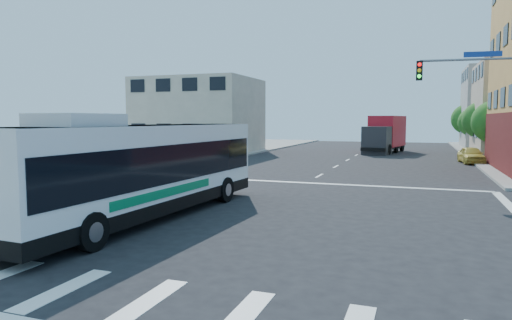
% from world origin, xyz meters
% --- Properties ---
extents(ground, '(120.00, 120.00, 0.00)m').
position_xyz_m(ground, '(0.00, 0.00, 0.00)').
color(ground, black).
rests_on(ground, ground).
extents(sidewalk_nw, '(50.00, 50.00, 0.15)m').
position_xyz_m(sidewalk_nw, '(-35.00, 35.00, 0.07)').
color(sidewalk_nw, gray).
rests_on(sidewalk_nw, ground).
extents(building_west, '(12.06, 10.06, 8.00)m').
position_xyz_m(building_west, '(-17.02, 29.98, 4.01)').
color(building_west, beige).
rests_on(building_west, ground).
extents(signal_mast_ne, '(7.91, 1.13, 8.07)m').
position_xyz_m(signal_mast_ne, '(9.08, 10.62, 4.98)').
color(signal_mast_ne, slate).
rests_on(signal_mast_ne, ground).
extents(street_tree_a, '(3.60, 3.60, 5.53)m').
position_xyz_m(street_tree_a, '(11.90, 27.92, 3.59)').
color(street_tree_a, '#331E12').
rests_on(street_tree_a, ground).
extents(street_tree_b, '(3.80, 3.80, 5.79)m').
position_xyz_m(street_tree_b, '(11.90, 35.92, 3.75)').
color(street_tree_b, '#331E12').
rests_on(street_tree_b, ground).
extents(street_tree_c, '(3.40, 3.40, 5.29)m').
position_xyz_m(street_tree_c, '(11.90, 43.92, 3.46)').
color(street_tree_c, '#331E12').
rests_on(street_tree_c, ground).
extents(street_tree_d, '(4.00, 4.00, 6.03)m').
position_xyz_m(street_tree_d, '(11.90, 51.92, 3.88)').
color(street_tree_d, '#331E12').
rests_on(street_tree_d, ground).
extents(transit_bus, '(3.33, 12.69, 3.72)m').
position_xyz_m(transit_bus, '(-3.35, -1.47, 1.82)').
color(transit_bus, black).
rests_on(transit_bus, ground).
extents(box_truck, '(4.08, 9.10, 3.95)m').
position_xyz_m(box_truck, '(2.39, 35.41, 1.92)').
color(box_truck, '#252529').
rests_on(box_truck, ground).
extents(parked_car, '(2.06, 4.17, 1.37)m').
position_xyz_m(parked_car, '(9.90, 25.28, 0.68)').
color(parked_car, '#DBC34A').
rests_on(parked_car, ground).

